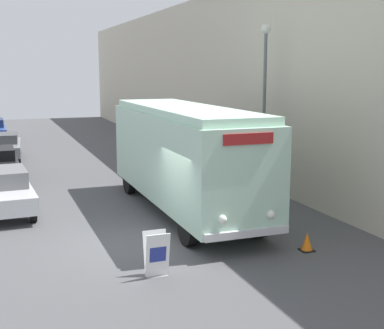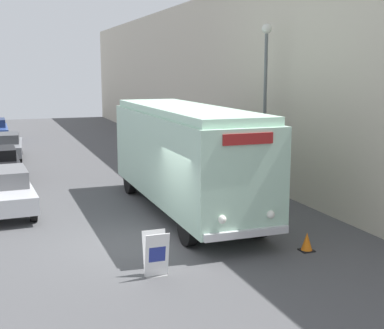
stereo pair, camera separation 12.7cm
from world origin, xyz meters
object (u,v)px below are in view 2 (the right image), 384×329
at_px(traffic_cone, 308,241).
at_px(sign_board, 165,279).
at_px(vintage_bus, 177,144).
at_px(streetlamp, 248,63).
at_px(parked_car_near, 5,190).

bearing_deg(traffic_cone, sign_board, -172.46).
bearing_deg(vintage_bus, streetlamp, 27.72).
relative_size(vintage_bus, sign_board, 9.00).
bearing_deg(streetlamp, parked_car_near, -177.52).
distance_m(streetlamp, parked_car_near, 9.28).
relative_size(streetlamp, traffic_cone, 9.45).
height_order(streetlamp, parked_car_near, streetlamp).
bearing_deg(sign_board, parked_car_near, 110.48).
xyz_separation_m(parked_car_near, traffic_cone, (6.71, -6.11, -0.45)).
bearing_deg(parked_car_near, traffic_cone, -42.82).
height_order(sign_board, traffic_cone, sign_board).
xyz_separation_m(vintage_bus, sign_board, (-2.56, -5.16, -1.49)).
xyz_separation_m(sign_board, streetlamp, (6.15, 7.04, 3.63)).
height_order(vintage_bus, sign_board, vintage_bus).
bearing_deg(sign_board, streetlamp, 48.86).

